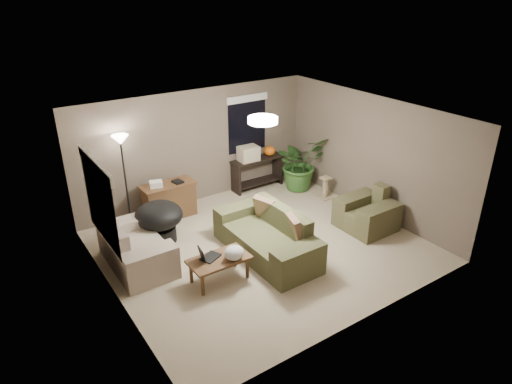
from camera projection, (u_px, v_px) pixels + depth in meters
room_shell at (262, 186)px, 8.04m from camera, size 5.50×5.50×5.50m
main_sofa at (268, 239)px, 8.24m from camera, size 0.95×2.20×0.85m
throw_pillows at (280, 218)px, 8.22m from camera, size 0.35×1.40×0.47m
loveseat at (135, 250)px, 7.89m from camera, size 0.90×1.60×0.85m
armchair at (367, 214)px, 9.11m from camera, size 0.95×1.00×0.85m
coffee_table at (219, 262)px, 7.46m from camera, size 1.00×0.55×0.42m
laptop at (207, 256)px, 7.40m from camera, size 0.41×0.34×0.24m
plastic_bag at (234, 253)px, 7.38m from camera, size 0.38×0.35×0.23m
desk at (169, 200)px, 9.50m from camera, size 1.10×0.50×0.75m
desk_papers at (161, 184)px, 9.23m from camera, size 0.71×0.30×0.12m
console_table at (257, 171)px, 10.83m from camera, size 1.30×0.40×0.75m
pumpkin at (270, 151)px, 10.82m from camera, size 0.34×0.34×0.23m
cardboard_box at (248, 153)px, 10.50m from camera, size 0.47×0.36×0.34m
papasan_chair at (159, 219)px, 8.56m from camera, size 1.16×1.16×0.80m
floor_lamp at (122, 151)px, 8.65m from camera, size 0.32×0.32×1.91m
ceiling_fixture at (263, 120)px, 7.54m from camera, size 0.50×0.50×0.10m
houseplant at (300, 169)px, 10.78m from camera, size 1.15×1.27×0.99m
cat_scratching_post at (325, 189)px, 10.41m from camera, size 0.32×0.32×0.50m
window_left at (98, 188)px, 6.66m from camera, size 0.05×1.56×1.33m
window_back at (247, 114)px, 10.34m from camera, size 1.06×0.05×1.33m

